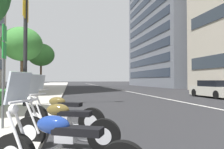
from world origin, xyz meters
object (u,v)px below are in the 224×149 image
object	(u,v)px
street_tree_mid_sidewalk	(22,44)
car_far_down_avenue	(215,89)
street_lamp_with_banners	(34,4)
parking_sign_by_curb	(4,62)
motorcycle_by_sign_pole	(64,127)
motorcycle_mid_row	(62,115)
street_tree_far_plaza	(41,55)

from	to	relation	value
street_tree_mid_sidewalk	car_far_down_avenue	bearing A→B (deg)	-100.30
street_tree_mid_sidewalk	street_lamp_with_banners	bearing A→B (deg)	-164.64
parking_sign_by_curb	motorcycle_by_sign_pole	bearing A→B (deg)	-135.46
motorcycle_mid_row	parking_sign_by_curb	world-z (taller)	parking_sign_by_curb
parking_sign_by_curb	street_tree_far_plaza	xyz separation A→B (m)	(20.58, 1.60, 2.47)
parking_sign_by_curb	street_tree_mid_sidewalk	distance (m)	12.31
motorcycle_mid_row	street_tree_far_plaza	xyz separation A→B (m)	(20.71, 3.04, 3.83)
street_lamp_with_banners	street_tree_mid_sidewalk	size ratio (longest dim) A/B	1.51
car_far_down_avenue	parking_sign_by_curb	bearing A→B (deg)	125.25
motorcycle_by_sign_pole	motorcycle_mid_row	world-z (taller)	motorcycle_mid_row
car_far_down_avenue	street_tree_mid_sidewalk	world-z (taller)	street_tree_mid_sidewalk
motorcycle_by_sign_pole	car_far_down_avenue	bearing A→B (deg)	-114.53
motorcycle_mid_row	car_far_down_avenue	world-z (taller)	motorcycle_mid_row
parking_sign_by_curb	street_tree_far_plaza	world-z (taller)	street_tree_far_plaza
parking_sign_by_curb	street_lamp_with_banners	world-z (taller)	street_lamp_with_banners
parking_sign_by_curb	street_tree_far_plaza	bearing A→B (deg)	4.45
motorcycle_mid_row	parking_sign_by_curb	size ratio (longest dim) A/B	0.77
motorcycle_mid_row	car_far_down_avenue	xyz separation A→B (m)	(9.38, -11.30, 0.19)
car_far_down_avenue	street_tree_mid_sidewalk	size ratio (longest dim) A/B	0.79
parking_sign_by_curb	motorcycle_mid_row	bearing A→B (deg)	-94.96
car_far_down_avenue	street_tree_far_plaza	size ratio (longest dim) A/B	0.77
street_tree_far_plaza	street_lamp_with_banners	bearing A→B (deg)	-174.31
street_lamp_with_banners	motorcycle_mid_row	bearing A→B (deg)	-163.70
motorcycle_by_sign_pole	street_lamp_with_banners	world-z (taller)	street_lamp_with_banners
car_far_down_avenue	street_tree_mid_sidewalk	bearing A→B (deg)	78.95
street_lamp_with_banners	street_tree_far_plaza	xyz separation A→B (m)	(15.64, 1.56, -0.70)
street_lamp_with_banners	motorcycle_by_sign_pole	bearing A→B (deg)	-166.36
motorcycle_mid_row	car_far_down_avenue	size ratio (longest dim) A/B	0.49
motorcycle_mid_row	street_tree_far_plaza	world-z (taller)	street_tree_far_plaza
street_tree_far_plaza	motorcycle_by_sign_pole	bearing A→B (deg)	-171.94
motorcycle_by_sign_pole	street_tree_mid_sidewalk	size ratio (longest dim) A/B	0.38
car_far_down_avenue	street_tree_mid_sidewalk	xyz separation A→B (m)	(2.67, 14.70, 3.48)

